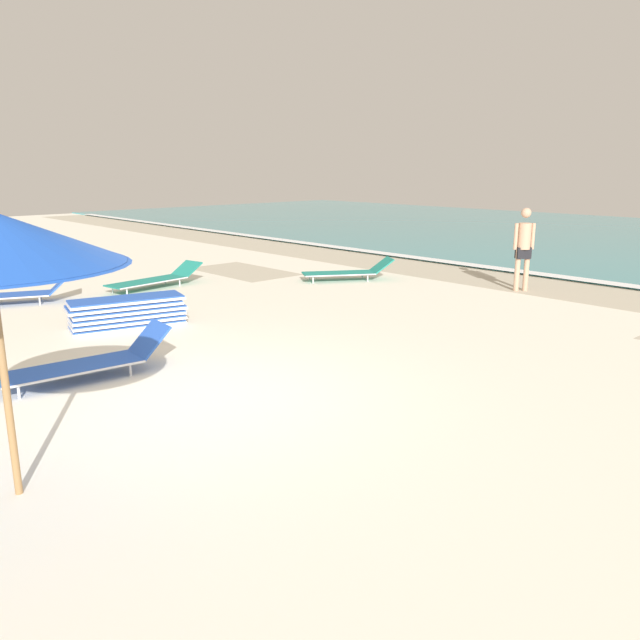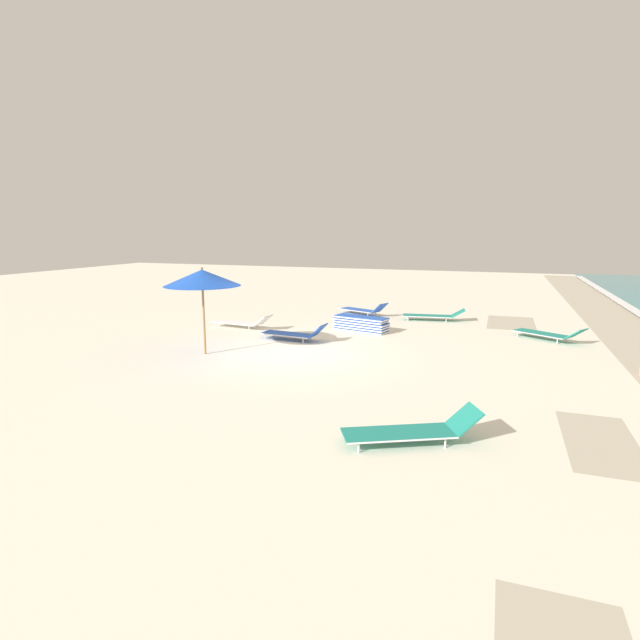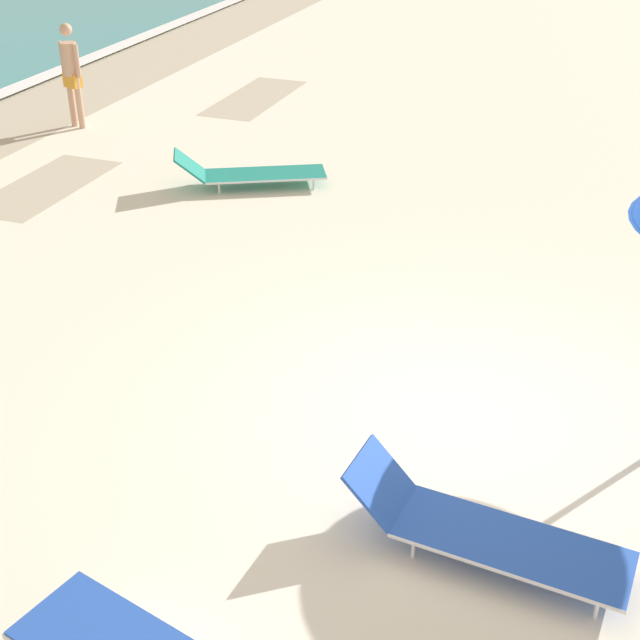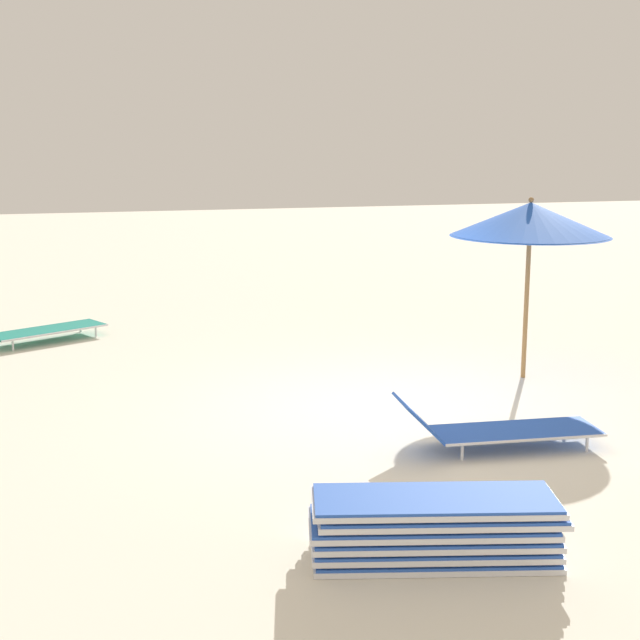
{
  "view_description": "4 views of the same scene",
  "coord_description": "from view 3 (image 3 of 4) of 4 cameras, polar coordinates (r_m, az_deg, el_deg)",
  "views": [
    {
      "loc": [
        5.91,
        -3.64,
        2.61
      ],
      "look_at": [
        0.31,
        1.56,
        0.72
      ],
      "focal_mm": 35.0,
      "sensor_mm": 36.0,
      "label": 1
    },
    {
      "loc": [
        12.25,
        5.16,
        3.35
      ],
      "look_at": [
        0.63,
        0.96,
        1.11
      ],
      "focal_mm": 28.0,
      "sensor_mm": 36.0,
      "label": 2
    },
    {
      "loc": [
        -6.57,
        -1.25,
        4.77
      ],
      "look_at": [
        -0.05,
        1.15,
        0.82
      ],
      "focal_mm": 50.0,
      "sensor_mm": 36.0,
      "label": 3
    },
    {
      "loc": [
        -9.4,
        3.39,
        3.11
      ],
      "look_at": [
        0.37,
        0.63,
        1.03
      ],
      "focal_mm": 50.0,
      "sensor_mm": 36.0,
      "label": 4
    }
  ],
  "objects": [
    {
      "name": "beachgoer_shoreline_child",
      "position": [
        16.28,
        -15.64,
        15.19
      ],
      "size": [
        0.27,
        0.44,
        1.76
      ],
      "rotation": [
        0.0,
        0.0,
        1.29
      ],
      "color": "tan",
      "rests_on": "ground_plane"
    },
    {
      "name": "sun_lounger_mid_beach_solo",
      "position": [
        13.25,
        -4.53,
        9.4
      ],
      "size": [
        1.54,
        2.22,
        0.55
      ],
      "rotation": [
        0.0,
        0.0,
        0.47
      ],
      "color": "#1E8475",
      "rests_on": "ground_plane"
    },
    {
      "name": "ground_plane",
      "position": [
        8.26,
        7.59,
        -6.64
      ],
      "size": [
        60.0,
        60.0,
        0.16
      ],
      "color": "silver"
    },
    {
      "name": "sun_lounger_near_water_right",
      "position": [
        6.79,
        10.35,
        -13.12
      ],
      "size": [
        0.8,
        2.14,
        0.58
      ],
      "rotation": [
        0.0,
        0.0,
        -0.09
      ],
      "color": "blue",
      "rests_on": "ground_plane"
    }
  ]
}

